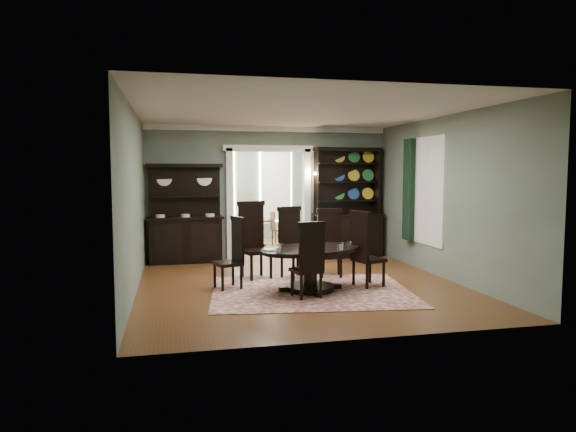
% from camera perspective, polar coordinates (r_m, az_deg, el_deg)
% --- Properties ---
extents(room, '(5.51, 6.01, 3.01)m').
position_cam_1_polar(room, '(8.89, 1.25, 2.38)').
color(room, brown).
rests_on(room, ground).
extents(parlor, '(3.51, 3.50, 3.01)m').
position_cam_1_polar(parlor, '(14.28, -4.03, 3.10)').
color(parlor, brown).
rests_on(parlor, ground).
extents(doorway_trim, '(2.08, 0.25, 2.57)m').
position_cam_1_polar(doorway_trim, '(11.78, -2.20, 3.21)').
color(doorway_trim, white).
rests_on(doorway_trim, floor).
extents(right_window, '(0.15, 1.47, 2.12)m').
position_cam_1_polar(right_window, '(10.67, 14.28, 2.78)').
color(right_window, white).
rests_on(right_window, wall_right).
extents(wall_sconce, '(0.27, 0.21, 0.21)m').
position_cam_1_polar(wall_sconce, '(11.83, 2.48, 4.53)').
color(wall_sconce, gold).
rests_on(wall_sconce, back_wall_right).
extents(rug, '(3.52, 2.93, 0.01)m').
position_cam_1_polar(rug, '(8.56, 2.61, -8.35)').
color(rug, maroon).
rests_on(rug, floor).
extents(dining_table, '(2.16, 2.16, 0.72)m').
position_cam_1_polar(dining_table, '(8.52, 2.50, -5.00)').
color(dining_table, black).
rests_on(dining_table, rug).
extents(centerpiece, '(1.49, 0.96, 0.24)m').
position_cam_1_polar(centerpiece, '(8.48, 2.29, -3.07)').
color(centerpiece, white).
rests_on(centerpiece, dining_table).
extents(chair_far_left, '(0.65, 0.63, 1.43)m').
position_cam_1_polar(chair_far_left, '(9.60, -3.85, -2.39)').
color(chair_far_left, black).
rests_on(chair_far_left, rug).
extents(chair_far_mid, '(0.63, 0.62, 1.33)m').
position_cam_1_polar(chair_far_mid, '(9.55, 0.46, -2.72)').
color(chair_far_mid, black).
rests_on(chair_far_mid, rug).
extents(chair_far_right, '(0.55, 0.53, 1.28)m').
position_cam_1_polar(chair_far_right, '(9.77, 4.68, -2.74)').
color(chair_far_right, black).
rests_on(chair_far_right, rug).
extents(chair_end_left, '(0.54, 0.56, 1.22)m').
position_cam_1_polar(chair_end_left, '(8.74, -6.09, -3.86)').
color(chair_end_left, black).
rests_on(chair_end_left, rug).
extents(chair_end_right, '(0.59, 0.60, 1.31)m').
position_cam_1_polar(chair_end_right, '(8.85, 8.42, -3.44)').
color(chair_end_right, black).
rests_on(chair_end_right, rug).
extents(chair_near, '(0.53, 0.51, 1.21)m').
position_cam_1_polar(chair_near, '(7.96, 2.38, -4.72)').
color(chair_near, black).
rests_on(chair_near, rug).
extents(sideboard, '(1.63, 0.58, 2.15)m').
position_cam_1_polar(sideboard, '(11.40, -11.32, -1.32)').
color(sideboard, black).
rests_on(sideboard, floor).
extents(welsh_dresser, '(1.67, 0.74, 2.53)m').
position_cam_1_polar(welsh_dresser, '(12.02, 6.67, -0.14)').
color(welsh_dresser, black).
rests_on(welsh_dresser, floor).
extents(parlor_table, '(0.75, 0.75, 0.69)m').
position_cam_1_polar(parlor_table, '(13.76, -3.29, -1.40)').
color(parlor_table, brown).
rests_on(parlor_table, parlor_floor).
extents(parlor_chair_left, '(0.38, 0.37, 0.87)m').
position_cam_1_polar(parlor_chair_left, '(13.52, -5.13, -1.49)').
color(parlor_chair_left, brown).
rests_on(parlor_chair_left, parlor_floor).
extents(parlor_chair_right, '(0.41, 0.39, 0.92)m').
position_cam_1_polar(parlor_chair_right, '(13.60, -1.28, -1.30)').
color(parlor_chair_right, brown).
rests_on(parlor_chair_right, parlor_floor).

